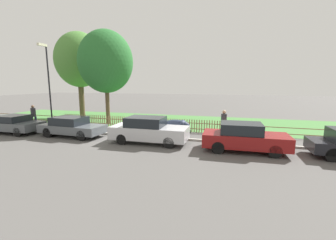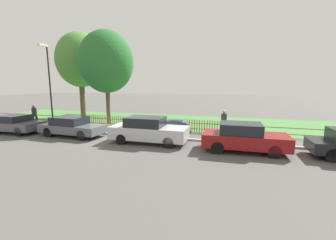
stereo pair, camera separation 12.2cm
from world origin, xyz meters
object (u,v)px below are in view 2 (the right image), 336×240
object	(u,v)px
tree_nearest_kerb	(80,60)
tree_behind_motorcycle	(106,62)
parked_car_black_saloon	(72,126)
pedestrian_by_lamp	(34,115)
parked_car_silver_hatchback	(16,124)
parked_car_navy_estate	(148,130)
parked_car_red_compact	(244,137)
covered_motorcycle	(177,126)
street_lamp	(48,78)
pedestrian_near_fence	(224,122)

from	to	relation	value
tree_nearest_kerb	tree_behind_motorcycle	distance (m)	5.45
parked_car_black_saloon	pedestrian_by_lamp	world-z (taller)	pedestrian_by_lamp
parked_car_silver_hatchback	pedestrian_by_lamp	xyz separation A→B (m)	(-0.49, 2.06, 0.36)
parked_car_silver_hatchback	pedestrian_by_lamp	size ratio (longest dim) A/B	2.07
tree_nearest_kerb	parked_car_navy_estate	bearing A→B (deg)	-36.20
parked_car_red_compact	covered_motorcycle	bearing A→B (deg)	146.73
parked_car_black_saloon	parked_car_navy_estate	distance (m)	5.58
covered_motorcycle	parked_car_silver_hatchback	bearing A→B (deg)	-167.75
parked_car_navy_estate	street_lamp	distance (m)	9.46
tree_behind_motorcycle	pedestrian_by_lamp	distance (m)	7.27
parked_car_navy_estate	pedestrian_by_lamp	bearing A→B (deg)	168.94
parked_car_navy_estate	covered_motorcycle	distance (m)	2.70
pedestrian_near_fence	street_lamp	distance (m)	13.37
parked_car_navy_estate	street_lamp	bearing A→B (deg)	168.19
tree_nearest_kerb	covered_motorcycle	bearing A→B (deg)	-24.23
parked_car_red_compact	pedestrian_by_lamp	distance (m)	16.26
parked_car_silver_hatchback	tree_nearest_kerb	world-z (taller)	tree_nearest_kerb
parked_car_red_compact	pedestrian_by_lamp	world-z (taller)	pedestrian_by_lamp
parked_car_navy_estate	pedestrian_by_lamp	distance (m)	10.86
parked_car_silver_hatchback	tree_behind_motorcycle	world-z (taller)	tree_behind_motorcycle
covered_motorcycle	tree_nearest_kerb	world-z (taller)	tree_nearest_kerb
parked_car_red_compact	tree_behind_motorcycle	world-z (taller)	tree_behind_motorcycle
parked_car_black_saloon	tree_behind_motorcycle	size ratio (longest dim) A/B	0.55
pedestrian_near_fence	pedestrian_by_lamp	bearing A→B (deg)	55.96
street_lamp	parked_car_silver_hatchback	bearing A→B (deg)	-128.27
covered_motorcycle	tree_behind_motorcycle	distance (m)	8.72
parked_car_black_saloon	pedestrian_by_lamp	xyz separation A→B (m)	(-5.12, 1.77, 0.35)
parked_car_silver_hatchback	pedestrian_near_fence	xyz separation A→B (m)	(14.47, 2.81, 0.36)
parked_car_silver_hatchback	street_lamp	world-z (taller)	street_lamp
tree_behind_motorcycle	parked_car_red_compact	bearing A→B (deg)	-24.78
covered_motorcycle	street_lamp	xyz separation A→B (m)	(-9.86, -0.84, 3.31)
street_lamp	parked_car_black_saloon	bearing A→B (deg)	-26.10
parked_car_navy_estate	tree_nearest_kerb	size ratio (longest dim) A/B	0.53
covered_motorcycle	street_lamp	size ratio (longest dim) A/B	0.33
parked_car_black_saloon	pedestrian_near_fence	distance (m)	10.16
street_lamp	tree_behind_motorcycle	bearing A→B (deg)	48.66
parked_car_silver_hatchback	parked_car_red_compact	size ratio (longest dim) A/B	0.86
parked_car_navy_estate	street_lamp	world-z (taller)	street_lamp
parked_car_black_saloon	street_lamp	distance (m)	4.82
parked_car_silver_hatchback	pedestrian_near_fence	size ratio (longest dim) A/B	2.06
parked_car_silver_hatchback	tree_nearest_kerb	size ratio (longest dim) A/B	0.43
parked_car_black_saloon	parked_car_navy_estate	bearing A→B (deg)	1.36
parked_car_black_saloon	parked_car_navy_estate	size ratio (longest dim) A/B	0.96
parked_car_silver_hatchback	parked_car_black_saloon	xyz separation A→B (m)	(4.63, 0.29, 0.01)
covered_motorcycle	tree_behind_motorcycle	xyz separation A→B (m)	(-6.90, 2.53, 4.70)
covered_motorcycle	pedestrian_by_lamp	size ratio (longest dim) A/B	1.15
parked_car_silver_hatchback	parked_car_navy_estate	world-z (taller)	parked_car_navy_estate
parked_car_silver_hatchback	parked_car_red_compact	distance (m)	15.64
parked_car_black_saloon	street_lamp	world-z (taller)	street_lamp
parked_car_black_saloon	tree_behind_motorcycle	world-z (taller)	tree_behind_motorcycle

